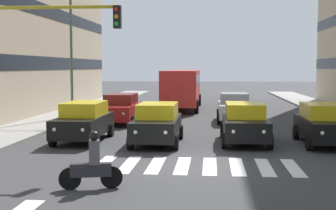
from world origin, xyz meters
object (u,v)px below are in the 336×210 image
object	(u,v)px
car_3	(84,121)
car_row2_0	(121,108)
car_1	(245,123)
car_0	(324,124)
car_2	(157,123)
motorcycle_with_rider	(92,165)
bus_behind_traffic	(182,85)
car_row2_1	(234,107)
traffic_light_gantry	(28,54)
street_lamp_right	(79,39)

from	to	relation	value
car_3	car_row2_0	world-z (taller)	same
car_1	car_0	bearing A→B (deg)	178.23
car_2	car_row2_0	size ratio (longest dim) A/B	1.00
car_0	car_2	distance (m)	7.04
car_1	car_2	world-z (taller)	same
car_1	car_3	size ratio (longest dim) A/B	1.00
car_3	motorcycle_with_rider	distance (m)	8.36
car_0	bus_behind_traffic	world-z (taller)	bus_behind_traffic
car_3	car_2	bearing A→B (deg)	172.35
car_3	car_row2_1	distance (m)	10.50
car_row2_1	traffic_light_gantry	world-z (taller)	traffic_light_gantry
traffic_light_gantry	car_row2_0	bearing A→B (deg)	-95.70
bus_behind_traffic	street_lamp_right	world-z (taller)	street_lamp_right
car_0	car_row2_0	size ratio (longest dim) A/B	1.00
motorcycle_with_rider	car_row2_0	bearing A→B (deg)	-81.91
car_2	motorcycle_with_rider	size ratio (longest dim) A/B	2.65
motorcycle_with_rider	car_3	bearing A→B (deg)	-72.99
car_0	car_2	size ratio (longest dim) A/B	1.00
car_1	traffic_light_gantry	size ratio (longest dim) A/B	0.81
car_0	motorcycle_with_rider	bearing A→B (deg)	45.21
car_2	motorcycle_with_rider	distance (m)	7.60
car_2	street_lamp_right	world-z (taller)	street_lamp_right
car_0	car_row2_1	size ratio (longest dim) A/B	1.00
car_2	traffic_light_gantry	xyz separation A→B (m)	(4.02, 3.96, 2.84)
car_2	street_lamp_right	distance (m)	11.33
car_2	car_3	distance (m)	3.36
street_lamp_right	car_0	bearing A→B (deg)	147.11
street_lamp_right	car_row2_0	bearing A→B (deg)	147.79
traffic_light_gantry	street_lamp_right	distance (m)	12.92
car_0	car_2	world-z (taller)	same
car_row2_0	street_lamp_right	size ratio (longest dim) A/B	0.56
car_2	car_row2_1	xyz separation A→B (m)	(-3.63, -8.30, 0.00)
car_0	car_1	world-z (taller)	same
bus_behind_traffic	street_lamp_right	distance (m)	10.47
street_lamp_right	car_3	bearing A→B (deg)	107.15
car_1	street_lamp_right	distance (m)	13.31
traffic_light_gantry	street_lamp_right	xyz separation A→B (m)	(1.87, -12.73, 1.24)
car_1	bus_behind_traffic	size ratio (longest dim) A/B	0.42
car_row2_1	traffic_light_gantry	xyz separation A→B (m)	(7.65, 12.26, 2.84)
motorcycle_with_rider	traffic_light_gantry	xyz separation A→B (m)	(3.14, -3.59, 3.08)
traffic_light_gantry	car_row2_1	bearing A→B (deg)	-121.97
car_3	car_row2_1	bearing A→B (deg)	-131.53
car_1	car_row2_1	distance (m)	7.79
car_1	car_row2_0	distance (m)	9.23
car_2	bus_behind_traffic	size ratio (longest dim) A/B	0.42
motorcycle_with_rider	car_1	bearing A→B (deg)	-119.72
car_3	bus_behind_traffic	bearing A→B (deg)	-101.47
car_3	car_row2_0	distance (m)	6.47
car_2	traffic_light_gantry	distance (m)	6.32
car_row2_0	car_2	bearing A→B (deg)	113.03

